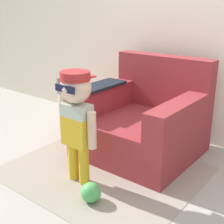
# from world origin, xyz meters

# --- Properties ---
(ground_plane) EXTENTS (10.00, 10.00, 0.00)m
(ground_plane) POSITION_xyz_m (0.00, 0.00, 0.00)
(ground_plane) COLOR #ADA89E
(wall_back) EXTENTS (10.00, 0.05, 2.60)m
(wall_back) POSITION_xyz_m (0.00, 0.76, 1.30)
(wall_back) COLOR beige
(wall_back) RESTS_ON ground_plane
(armchair) EXTENTS (1.08, 1.02, 0.94)m
(armchair) POSITION_xyz_m (-0.19, 0.16, 0.32)
(armchair) COLOR maroon
(armchair) RESTS_ON ground_plane
(person_child) EXTENTS (0.39, 0.29, 0.95)m
(person_child) POSITION_xyz_m (-0.31, -0.66, 0.64)
(person_child) COLOR gold
(person_child) RESTS_ON ground_plane
(side_table) EXTENTS (0.29, 0.29, 0.44)m
(side_table) POSITION_xyz_m (-1.04, -0.01, 0.27)
(side_table) COLOR beige
(side_table) RESTS_ON ground_plane
(rug) EXTENTS (1.64, 1.40, 0.01)m
(rug) POSITION_xyz_m (-0.25, -0.41, 0.00)
(rug) COLOR #9E9384
(rug) RESTS_ON ground_plane
(toy_ball) EXTENTS (0.16, 0.16, 0.16)m
(toy_ball) POSITION_xyz_m (-0.03, -0.83, 0.08)
(toy_ball) COLOR #4CB256
(toy_ball) RESTS_ON ground_plane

